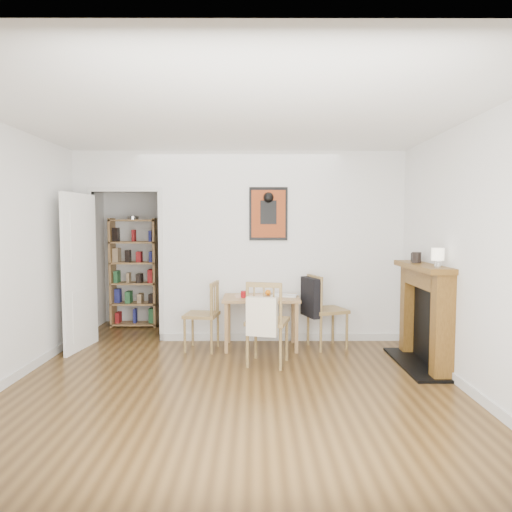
{
  "coord_description": "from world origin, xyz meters",
  "views": [
    {
      "loc": [
        0.22,
        -4.87,
        1.61
      ],
      "look_at": [
        0.23,
        0.6,
        1.23
      ],
      "focal_mm": 32.0,
      "sensor_mm": 36.0,
      "label": 1
    }
  ],
  "objects_px": {
    "chair_front": "(267,322)",
    "orange_fruit": "(268,292)",
    "bookshelf": "(134,273)",
    "ceramic_jar_a": "(417,258)",
    "dining_table": "(261,303)",
    "notebook": "(285,295)",
    "ceramic_jar_b": "(414,257)",
    "red_glass": "(243,294)",
    "fireplace": "(426,312)",
    "mantel_lamp": "(438,255)",
    "chair_right": "(326,310)",
    "chair_left": "(202,316)"
  },
  "relations": [
    {
      "from": "chair_front",
      "to": "orange_fruit",
      "type": "xyz_separation_m",
      "value": [
        0.03,
        0.84,
        0.21
      ]
    },
    {
      "from": "bookshelf",
      "to": "ceramic_jar_a",
      "type": "relative_size",
      "value": 13.37
    },
    {
      "from": "dining_table",
      "to": "ceramic_jar_a",
      "type": "relative_size",
      "value": 7.71
    },
    {
      "from": "dining_table",
      "to": "bookshelf",
      "type": "relative_size",
      "value": 0.58
    },
    {
      "from": "notebook",
      "to": "ceramic_jar_b",
      "type": "xyz_separation_m",
      "value": [
        1.53,
        -0.47,
        0.54
      ]
    },
    {
      "from": "orange_fruit",
      "to": "notebook",
      "type": "relative_size",
      "value": 0.23
    },
    {
      "from": "chair_front",
      "to": "bookshelf",
      "type": "height_order",
      "value": "bookshelf"
    },
    {
      "from": "orange_fruit",
      "to": "ceramic_jar_b",
      "type": "bearing_deg",
      "value": -16.72
    },
    {
      "from": "dining_table",
      "to": "chair_front",
      "type": "distance_m",
      "value": 0.73
    },
    {
      "from": "red_glass",
      "to": "orange_fruit",
      "type": "distance_m",
      "value": 0.38
    },
    {
      "from": "fireplace",
      "to": "mantel_lamp",
      "type": "height_order",
      "value": "mantel_lamp"
    },
    {
      "from": "chair_right",
      "to": "mantel_lamp",
      "type": "xyz_separation_m",
      "value": [
        0.98,
        -1.14,
        0.79
      ]
    },
    {
      "from": "chair_right",
      "to": "fireplace",
      "type": "distance_m",
      "value": 1.27
    },
    {
      "from": "chair_left",
      "to": "mantel_lamp",
      "type": "height_order",
      "value": "mantel_lamp"
    },
    {
      "from": "orange_fruit",
      "to": "red_glass",
      "type": "bearing_deg",
      "value": -147.71
    },
    {
      "from": "chair_right",
      "to": "ceramic_jar_a",
      "type": "bearing_deg",
      "value": -32.37
    },
    {
      "from": "dining_table",
      "to": "red_glass",
      "type": "height_order",
      "value": "red_glass"
    },
    {
      "from": "bookshelf",
      "to": "red_glass",
      "type": "xyz_separation_m",
      "value": [
        1.76,
        -1.36,
        -0.13
      ]
    },
    {
      "from": "bookshelf",
      "to": "fireplace",
      "type": "distance_m",
      "value": 4.35
    },
    {
      "from": "ceramic_jar_b",
      "to": "notebook",
      "type": "bearing_deg",
      "value": 163.03
    },
    {
      "from": "fireplace",
      "to": "red_glass",
      "type": "relative_size",
      "value": 13.84
    },
    {
      "from": "chair_right",
      "to": "bookshelf",
      "type": "bearing_deg",
      "value": 155.66
    },
    {
      "from": "dining_table",
      "to": "chair_left",
      "type": "relative_size",
      "value": 1.11
    },
    {
      "from": "notebook",
      "to": "mantel_lamp",
      "type": "relative_size",
      "value": 1.61
    },
    {
      "from": "dining_table",
      "to": "chair_right",
      "type": "xyz_separation_m",
      "value": [
        0.84,
        0.0,
        -0.09
      ]
    },
    {
      "from": "chair_front",
      "to": "fireplace",
      "type": "height_order",
      "value": "fireplace"
    },
    {
      "from": "bookshelf",
      "to": "chair_right",
      "type": "bearing_deg",
      "value": -24.34
    },
    {
      "from": "mantel_lamp",
      "to": "notebook",
      "type": "bearing_deg",
      "value": 141.45
    },
    {
      "from": "chair_left",
      "to": "red_glass",
      "type": "height_order",
      "value": "chair_left"
    },
    {
      "from": "red_glass",
      "to": "chair_left",
      "type": "bearing_deg",
      "value": -176.86
    },
    {
      "from": "red_glass",
      "to": "ceramic_jar_b",
      "type": "distance_m",
      "value": 2.15
    },
    {
      "from": "dining_table",
      "to": "fireplace",
      "type": "height_order",
      "value": "fireplace"
    },
    {
      "from": "chair_left",
      "to": "bookshelf",
      "type": "xyz_separation_m",
      "value": [
        -1.22,
        1.39,
        0.4
      ]
    },
    {
      "from": "orange_fruit",
      "to": "ceramic_jar_a",
      "type": "height_order",
      "value": "ceramic_jar_a"
    },
    {
      "from": "bookshelf",
      "to": "mantel_lamp",
      "type": "xyz_separation_m",
      "value": [
        3.81,
        -2.42,
        0.44
      ]
    },
    {
      "from": "chair_left",
      "to": "fireplace",
      "type": "xyz_separation_m",
      "value": [
        2.62,
        -0.63,
        0.17
      ]
    },
    {
      "from": "dining_table",
      "to": "notebook",
      "type": "distance_m",
      "value": 0.33
    },
    {
      "from": "ceramic_jar_a",
      "to": "ceramic_jar_b",
      "type": "height_order",
      "value": "ceramic_jar_a"
    },
    {
      "from": "chair_right",
      "to": "chair_front",
      "type": "height_order",
      "value": "chair_front"
    },
    {
      "from": "notebook",
      "to": "chair_left",
      "type": "bearing_deg",
      "value": -170.81
    },
    {
      "from": "ceramic_jar_a",
      "to": "ceramic_jar_b",
      "type": "distance_m",
      "value": 0.2
    },
    {
      "from": "mantel_lamp",
      "to": "orange_fruit",
      "type": "bearing_deg",
      "value": 143.86
    },
    {
      "from": "chair_left",
      "to": "chair_right",
      "type": "height_order",
      "value": "chair_right"
    },
    {
      "from": "dining_table",
      "to": "ceramic_jar_b",
      "type": "xyz_separation_m",
      "value": [
        1.84,
        -0.4,
        0.62
      ]
    },
    {
      "from": "fireplace",
      "to": "orange_fruit",
      "type": "relative_size",
      "value": 16.54
    },
    {
      "from": "mantel_lamp",
      "to": "ceramic_jar_b",
      "type": "bearing_deg",
      "value": 88.69
    },
    {
      "from": "bookshelf",
      "to": "chair_front",
      "type": "bearing_deg",
      "value": -44.44
    },
    {
      "from": "fireplace",
      "to": "mantel_lamp",
      "type": "xyz_separation_m",
      "value": [
        -0.04,
        -0.4,
        0.67
      ]
    },
    {
      "from": "red_glass",
      "to": "orange_fruit",
      "type": "bearing_deg",
      "value": 32.29
    },
    {
      "from": "notebook",
      "to": "ceramic_jar_b",
      "type": "relative_size",
      "value": 3.05
    }
  ]
}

